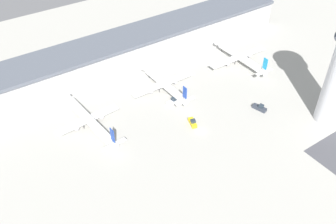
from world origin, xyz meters
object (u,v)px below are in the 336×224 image
at_px(airplane_gate_alpha, 89,119).
at_px(airplane_gate_bravo, 164,84).
at_px(service_truck_catering, 173,102).
at_px(service_truck_fuel, 260,108).
at_px(service_truck_baggage, 193,123).
at_px(airplane_gate_charlie, 239,57).

xyz_separation_m(airplane_gate_alpha, airplane_gate_bravo, (43.43, 3.82, 0.23)).
height_order(service_truck_catering, service_truck_fuel, service_truck_fuel).
height_order(service_truck_catering, service_truck_baggage, service_truck_catering).
relative_size(airplane_gate_alpha, service_truck_fuel, 6.10).
height_order(airplane_gate_alpha, airplane_gate_bravo, airplane_gate_alpha).
distance_m(airplane_gate_charlie, service_truck_catering, 53.28).
relative_size(airplane_gate_bravo, service_truck_baggage, 5.51).
distance_m(service_truck_fuel, service_truck_baggage, 34.65).
bearing_deg(airplane_gate_bravo, service_truck_fuel, -53.11).
distance_m(airplane_gate_alpha, service_truck_catering, 42.01).
height_order(airplane_gate_alpha, service_truck_fuel, airplane_gate_alpha).
bearing_deg(service_truck_catering, service_truck_baggage, -94.91).
relative_size(airplane_gate_alpha, airplane_gate_bravo, 1.18).
height_order(airplane_gate_bravo, service_truck_catering, airplane_gate_bravo).
xyz_separation_m(service_truck_fuel, service_truck_baggage, (-33.25, 9.74, -0.05)).
relative_size(airplane_gate_bravo, airplane_gate_charlie, 0.94).
distance_m(airplane_gate_bravo, service_truck_baggage, 29.92).
distance_m(airplane_gate_alpha, airplane_gate_bravo, 43.60).
bearing_deg(airplane_gate_alpha, airplane_gate_charlie, 1.00).
bearing_deg(airplane_gate_charlie, service_truck_baggage, -153.10).
xyz_separation_m(service_truck_catering, service_truck_baggage, (-1.54, -17.95, -0.03)).
bearing_deg(service_truck_fuel, airplane_gate_bravo, 126.89).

